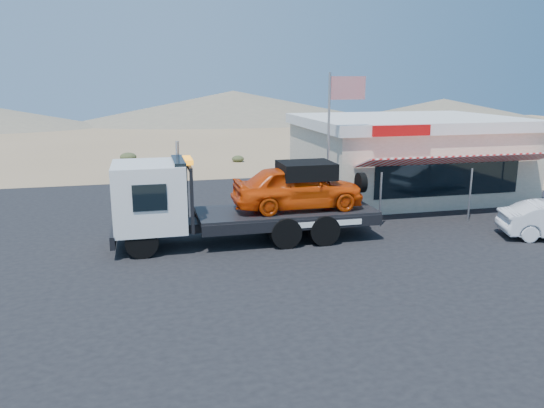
% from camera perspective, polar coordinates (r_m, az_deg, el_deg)
% --- Properties ---
extents(ground, '(120.00, 120.00, 0.00)m').
position_cam_1_polar(ground, '(16.71, -4.31, -6.93)').
color(ground, '#8A6E4E').
rests_on(ground, ground).
extents(asphalt_lot, '(32.00, 24.00, 0.02)m').
position_cam_1_polar(asphalt_lot, '(19.87, -0.05, -3.53)').
color(asphalt_lot, black).
rests_on(asphalt_lot, ground).
extents(tow_truck, '(9.30, 2.76, 3.11)m').
position_cam_1_polar(tow_truck, '(18.96, -3.51, 0.81)').
color(tow_truck, black).
rests_on(tow_truck, asphalt_lot).
extents(jerky_store, '(10.40, 9.97, 3.90)m').
position_cam_1_polar(jerky_store, '(27.95, 14.18, 5.14)').
color(jerky_store, '#C3B393').
rests_on(jerky_store, asphalt_lot).
extents(flagpole, '(1.55, 0.10, 6.00)m').
position_cam_1_polar(flagpole, '(21.41, 6.70, 7.85)').
color(flagpole, '#99999E').
rests_on(flagpole, asphalt_lot).
extents(distant_hills, '(126.00, 48.00, 4.20)m').
position_cam_1_polar(distant_hills, '(71.10, -19.87, 9.40)').
color(distant_hills, '#726B59').
rests_on(distant_hills, ground).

